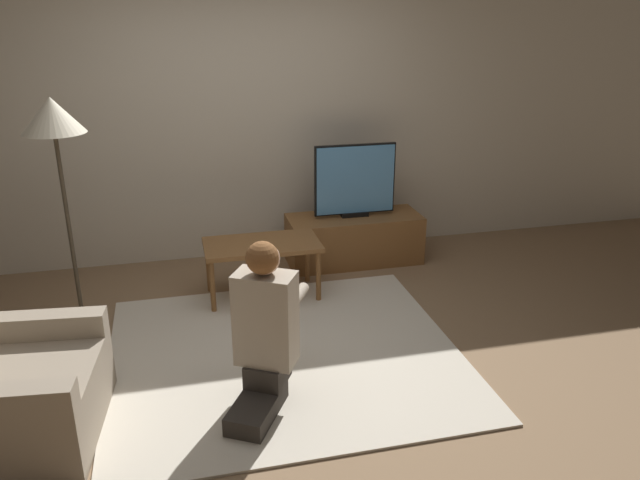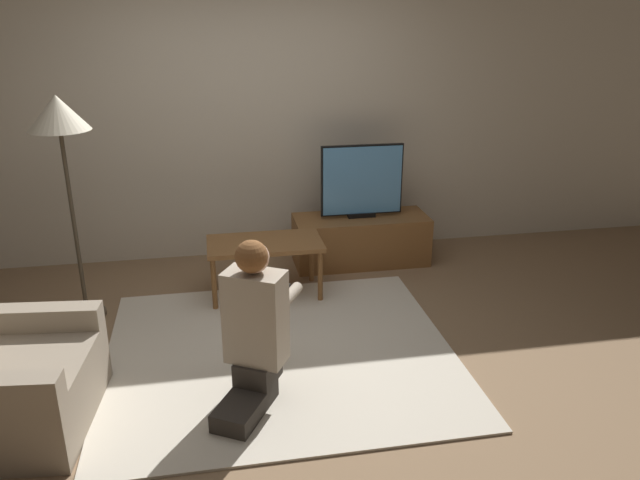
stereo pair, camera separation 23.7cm
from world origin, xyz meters
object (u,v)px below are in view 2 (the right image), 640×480
at_px(coffee_table, 265,248).
at_px(floor_lamp, 60,128).
at_px(person_kneeling, 254,325).
at_px(tv, 362,181).

height_order(coffee_table, floor_lamp, floor_lamp).
relative_size(coffee_table, floor_lamp, 0.55).
distance_m(coffee_table, person_kneeling, 1.44).
bearing_deg(floor_lamp, person_kneeling, -48.09).
bearing_deg(coffee_table, floor_lamp, -175.10).
bearing_deg(floor_lamp, coffee_table, 4.90).
relative_size(floor_lamp, person_kneeling, 1.65).
height_order(coffee_table, person_kneeling, person_kneeling).
distance_m(tv, coffee_table, 1.12).
xyz_separation_m(floor_lamp, person_kneeling, (1.18, -1.31, -0.93)).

